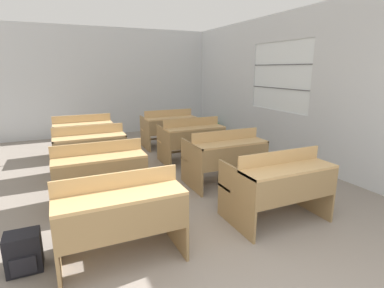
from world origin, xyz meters
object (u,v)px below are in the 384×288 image
(bench_back_left, at_px, (83,134))
(wastepaper_bin, at_px, (214,129))
(bench_second_right, at_px, (225,155))
(bench_third_left, at_px, (90,149))
(schoolbag, at_px, (24,252))
(bench_front_right, at_px, (278,183))
(bench_front_left, at_px, (119,213))
(bench_third_right, at_px, (191,138))
(bench_back_right, at_px, (169,127))
(bench_second_left, at_px, (99,172))

(bench_back_left, xyz_separation_m, wastepaper_bin, (3.44, 0.74, -0.30))
(bench_second_right, relative_size, bench_back_left, 1.00)
(bench_third_left, relative_size, schoolbag, 3.12)
(bench_front_right, bearing_deg, bench_front_left, 179.43)
(bench_front_right, height_order, bench_second_right, same)
(bench_front_left, height_order, bench_third_right, same)
(bench_back_right, bearing_deg, bench_second_right, -90.15)
(bench_second_right, relative_size, bench_third_left, 1.00)
(bench_back_right, distance_m, schoolbag, 4.55)
(wastepaper_bin, bearing_deg, bench_back_right, -154.96)
(bench_front_left, xyz_separation_m, bench_second_left, (-0.01, 1.27, 0.00))
(bench_back_left, xyz_separation_m, schoolbag, (-0.84, -3.65, -0.28))
(bench_second_right, relative_size, schoolbag, 3.12)
(bench_third_right, height_order, bench_back_right, same)
(bench_second_right, bearing_deg, bench_second_left, 179.46)
(schoolbag, bearing_deg, bench_third_right, 41.26)
(bench_second_right, distance_m, wastepaper_bin, 3.67)
(bench_third_right, bearing_deg, bench_second_right, -90.29)
(bench_second_left, height_order, bench_back_right, same)
(bench_third_left, height_order, bench_third_right, same)
(bench_second_left, relative_size, wastepaper_bin, 3.55)
(wastepaper_bin, bearing_deg, bench_second_left, -136.54)
(bench_front_right, height_order, bench_third_right, same)
(bench_back_right, bearing_deg, bench_third_right, -90.02)
(bench_second_right, bearing_deg, bench_front_left, -146.21)
(bench_back_right, bearing_deg, bench_front_left, -116.18)
(bench_back_left, xyz_separation_m, bench_back_right, (1.86, -0.00, 0.00))
(bench_second_left, distance_m, wastepaper_bin, 4.78)
(bench_front_right, distance_m, bench_back_right, 3.83)
(bench_second_left, height_order, wastepaper_bin, bench_second_left)
(bench_third_right, height_order, bench_back_left, same)
(bench_back_left, bearing_deg, bench_third_right, -34.58)
(bench_back_left, height_order, wastepaper_bin, bench_back_left)
(bench_back_left, relative_size, schoolbag, 3.12)
(bench_front_left, bearing_deg, bench_third_left, 89.86)
(bench_second_left, relative_size, bench_back_left, 1.00)
(bench_third_left, bearing_deg, bench_second_right, -34.83)
(bench_front_left, height_order, bench_third_left, same)
(bench_third_left, bearing_deg, bench_front_right, -54.39)
(bench_back_right, height_order, wastepaper_bin, bench_back_right)
(bench_back_right, height_order, schoolbag, bench_back_right)
(bench_second_left, bearing_deg, bench_front_left, -89.59)
(wastepaper_bin, bearing_deg, bench_third_left, -149.82)
(bench_front_left, xyz_separation_m, bench_back_right, (1.87, 3.81, 0.00))
(bench_second_left, bearing_deg, bench_second_right, -0.54)
(bench_front_left, xyz_separation_m, wastepaper_bin, (3.45, 4.55, -0.30))
(bench_third_left, bearing_deg, bench_third_right, -0.45)
(bench_front_right, relative_size, bench_third_right, 1.00)
(bench_third_left, bearing_deg, bench_back_right, 34.16)
(bench_front_right, bearing_deg, bench_third_right, 89.29)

